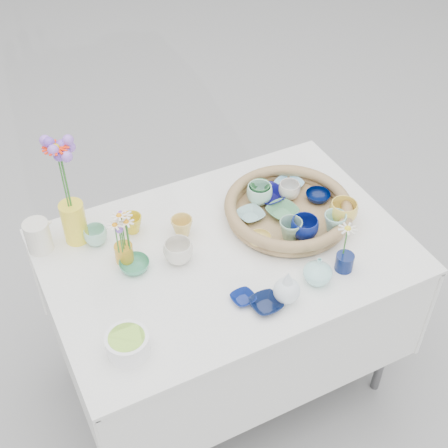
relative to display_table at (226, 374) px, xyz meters
name	(u,v)px	position (x,y,z in m)	size (l,w,h in m)	color
ground	(226,374)	(0.00, 0.00, 0.00)	(80.00, 80.00, 0.00)	gray
display_table	(226,374)	(0.00, 0.00, 0.00)	(1.26, 0.86, 0.77)	white
wicker_tray	(288,209)	(0.28, 0.05, 0.80)	(0.47, 0.47, 0.08)	olive
tray_ceramic_0	(270,195)	(0.26, 0.16, 0.80)	(0.12, 0.12, 0.03)	#0B0A57
tray_ceramic_1	(318,196)	(0.42, 0.07, 0.80)	(0.09, 0.09, 0.03)	#000B36
tray_ceramic_2	(343,212)	(0.44, -0.07, 0.82)	(0.10, 0.10, 0.08)	#F0CB4E
tray_ceramic_3	(282,211)	(0.26, 0.06, 0.80)	(0.11, 0.11, 0.03)	#529463
tray_ceramic_4	(290,230)	(0.22, -0.06, 0.82)	(0.08, 0.08, 0.08)	#80B093
tray_ceramic_5	(251,215)	(0.15, 0.09, 0.79)	(0.10, 0.10, 0.02)	#89B3B1
tray_ceramic_6	(259,194)	(0.22, 0.16, 0.82)	(0.10, 0.10, 0.08)	#B3EBD0
tray_ceramic_7	(289,190)	(0.33, 0.13, 0.82)	(0.08, 0.08, 0.07)	silver
tray_ceramic_8	(289,184)	(0.36, 0.18, 0.80)	(0.10, 0.10, 0.03)	#87C2DF
tray_ceramic_9	(304,228)	(0.27, -0.08, 0.82)	(0.10, 0.10, 0.08)	navy
tray_ceramic_10	(259,239)	(0.11, -0.03, 0.80)	(0.08, 0.08, 0.03)	#EFD465
tray_ceramic_11	(335,223)	(0.38, -0.10, 0.82)	(0.08, 0.08, 0.07)	#90CEC0
tray_ceramic_12	(260,191)	(0.23, 0.17, 0.82)	(0.08, 0.08, 0.07)	#397944
loose_ceramic_0	(132,224)	(-0.26, 0.24, 0.80)	(0.08, 0.08, 0.07)	gold
loose_ceramic_1	(182,227)	(-0.11, 0.14, 0.80)	(0.08, 0.08, 0.07)	#DDBB5C
loose_ceramic_2	(134,265)	(-0.32, 0.06, 0.78)	(0.10, 0.10, 0.03)	#3D946C
loose_ceramic_3	(178,252)	(-0.17, 0.03, 0.80)	(0.10, 0.10, 0.08)	silver
loose_ceramic_4	(243,298)	(-0.06, -0.23, 0.77)	(0.08, 0.08, 0.02)	navy
loose_ceramic_5	(96,236)	(-0.40, 0.24, 0.80)	(0.08, 0.08, 0.07)	#94D2BB
loose_ceramic_6	(266,304)	(-0.01, -0.29, 0.78)	(0.10, 0.10, 0.02)	#0A1538
fluted_bowl	(128,344)	(-0.46, -0.26, 0.80)	(0.13, 0.13, 0.07)	white
bud_vase_paleblue	(287,286)	(0.07, -0.29, 0.83)	(0.09, 0.09, 0.13)	white
bud_vase_seafoam	(318,270)	(0.20, -0.27, 0.82)	(0.10, 0.10, 0.10)	#A9EEE7
bud_vase_cobalt	(344,262)	(0.32, -0.26, 0.80)	(0.06, 0.06, 0.06)	#0A184A
single_daisy	(345,241)	(0.31, -0.25, 0.88)	(0.07, 0.07, 0.13)	silver
tall_vase_yellow	(74,222)	(-0.45, 0.29, 0.85)	(0.09, 0.09, 0.16)	yellow
gerbera	(62,178)	(-0.46, 0.28, 1.05)	(0.10, 0.10, 0.26)	#FF2D0B
hydrangea	(65,179)	(-0.45, 0.28, 1.04)	(0.09, 0.09, 0.32)	#7547C4
white_pitcher	(38,236)	(-0.58, 0.30, 0.82)	(0.12, 0.09, 0.12)	silver
daisy_cup	(124,253)	(-0.34, 0.11, 0.80)	(0.06, 0.06, 0.07)	gold
daisy_posy	(120,230)	(-0.34, 0.10, 0.91)	(0.08, 0.08, 0.16)	white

